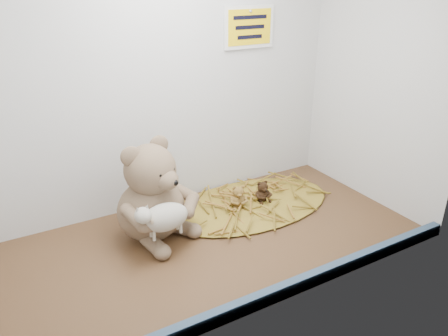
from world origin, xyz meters
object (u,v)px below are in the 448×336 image
toy_lamb (165,217)px  mini_teddy_tan (238,195)px  main_teddy (150,190)px  mini_teddy_brown (262,190)px

toy_lamb → mini_teddy_tan: size_ratio=2.26×
main_teddy → mini_teddy_tan: 31.67cm
toy_lamb → mini_teddy_tan: toy_lamb is taller
main_teddy → mini_teddy_brown: bearing=-23.2°
mini_teddy_tan → mini_teddy_brown: bearing=14.3°
main_teddy → toy_lamb: (0.00, -10.59, -3.36)cm
main_teddy → mini_teddy_brown: 40.35cm
main_teddy → toy_lamb: main_teddy is taller
mini_teddy_brown → mini_teddy_tan: bearing=179.7°
toy_lamb → mini_teddy_brown: (39.06, 11.13, -6.73)cm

